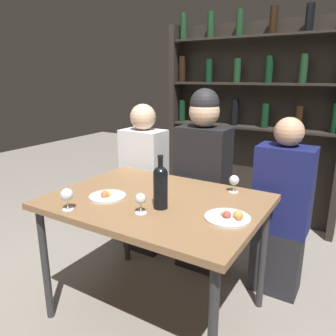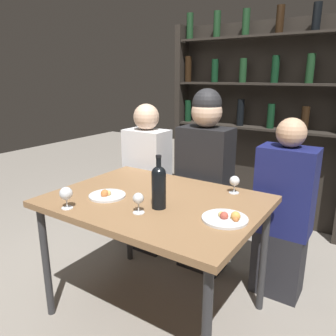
# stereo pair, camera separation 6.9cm
# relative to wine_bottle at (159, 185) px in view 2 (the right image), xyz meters

# --- Properties ---
(ground_plane) EXTENTS (10.00, 10.00, 0.00)m
(ground_plane) POSITION_rel_wine_bottle_xyz_m (-0.10, 0.10, -0.88)
(ground_plane) COLOR gray
(dining_table) EXTENTS (1.19, 0.88, 0.76)m
(dining_table) POSITION_rel_wine_bottle_xyz_m (-0.10, 0.10, -0.19)
(dining_table) COLOR olive
(dining_table) RESTS_ON ground_plane
(wine_rack_wall) EXTENTS (1.70, 0.21, 2.03)m
(wine_rack_wall) POSITION_rel_wine_bottle_xyz_m (-0.10, 1.79, 0.19)
(wine_rack_wall) COLOR #28231E
(wine_rack_wall) RESTS_ON ground_plane
(wine_bottle) EXTENTS (0.08, 0.08, 0.29)m
(wine_bottle) POSITION_rel_wine_bottle_xyz_m (0.00, 0.00, 0.00)
(wine_bottle) COLOR black
(wine_bottle) RESTS_ON dining_table
(wine_glass_0) EXTENTS (0.06, 0.06, 0.11)m
(wine_glass_0) POSITION_rel_wine_bottle_xyz_m (0.24, 0.43, -0.06)
(wine_glass_0) COLOR silver
(wine_glass_0) RESTS_ON dining_table
(wine_glass_1) EXTENTS (0.06, 0.06, 0.11)m
(wine_glass_1) POSITION_rel_wine_bottle_xyz_m (-0.05, -0.11, -0.05)
(wine_glass_1) COLOR silver
(wine_glass_1) RESTS_ON dining_table
(wine_glass_2) EXTENTS (0.07, 0.07, 0.12)m
(wine_glass_2) POSITION_rel_wine_bottle_xyz_m (-0.40, -0.27, -0.05)
(wine_glass_2) COLOR silver
(wine_glass_2) RESTS_ON dining_table
(food_plate_0) EXTENTS (0.21, 0.21, 0.05)m
(food_plate_0) POSITION_rel_wine_bottle_xyz_m (-0.34, -0.03, -0.12)
(food_plate_0) COLOR silver
(food_plate_0) RESTS_ON dining_table
(food_plate_1) EXTENTS (0.23, 0.23, 0.05)m
(food_plate_1) POSITION_rel_wine_bottle_xyz_m (0.36, 0.05, -0.12)
(food_plate_1) COLOR silver
(food_plate_1) RESTS_ON dining_table
(seated_person_left) EXTENTS (0.34, 0.22, 1.22)m
(seated_person_left) POSITION_rel_wine_bottle_xyz_m (-0.62, 0.71, -0.30)
(seated_person_left) COLOR #26262B
(seated_person_left) RESTS_ON ground_plane
(seated_person_center) EXTENTS (0.37, 0.22, 1.35)m
(seated_person_center) POSITION_rel_wine_bottle_xyz_m (-0.09, 0.71, -0.21)
(seated_person_center) COLOR #26262B
(seated_person_center) RESTS_ON ground_plane
(seated_person_right) EXTENTS (0.35, 0.22, 1.19)m
(seated_person_right) POSITION_rel_wine_bottle_xyz_m (0.48, 0.71, -0.32)
(seated_person_right) COLOR #26262B
(seated_person_right) RESTS_ON ground_plane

